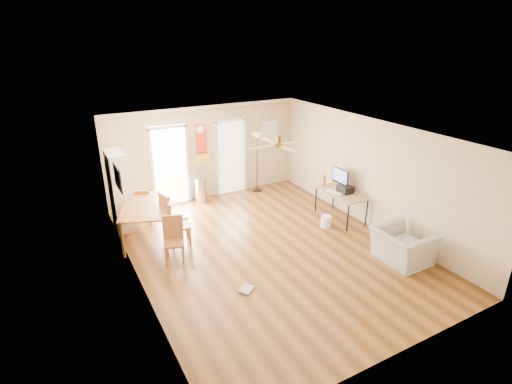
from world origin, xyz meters
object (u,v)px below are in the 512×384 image
bookshelf (119,191)px  dining_chair_near (174,241)px  dining_table (148,222)px  dining_chair_far (144,206)px  wastebasket_b (381,241)px  dining_chair_right_b (180,223)px  trash_can (201,190)px  printer (345,189)px  torchiere_lamp (257,163)px  armchair (402,246)px  computer_desk (340,206)px  wastebasket_a (326,221)px  dining_chair_right_a (174,215)px

bookshelf → dining_chair_near: (0.61, -2.15, -0.46)m
bookshelf → dining_table: bearing=-49.9°
dining_chair_far → wastebasket_b: dining_chair_far is taller
dining_chair_right_b → trash_can: (1.29, 2.03, -0.18)m
dining_chair_near → printer: (4.38, -0.07, 0.32)m
torchiere_lamp → dining_chair_right_b: bearing=-146.6°
dining_chair_right_b → armchair: 4.71m
dining_table → armchair: dining_table is taller
dining_chair_right_b → computer_desk: dining_chair_right_b is taller
torchiere_lamp → wastebasket_a: size_ratio=6.11×
dining_chair_far → printer: bearing=172.9°
dining_table → wastebasket_a: size_ratio=5.80×
dining_chair_right_a → armchair: dining_chair_right_a is taller
dining_chair_near → dining_chair_far: 2.09m
bookshelf → dining_table: 1.11m
trash_can → dining_chair_far: bearing=-161.9°
dining_chair_right_b → wastebasket_b: dining_chair_right_b is taller
wastebasket_a → armchair: size_ratio=0.27×
dining_table → dining_chair_far: (0.12, 0.84, 0.04)m
dining_chair_far → trash_can: (1.72, 0.56, -0.11)m
dining_table → torchiere_lamp: (3.59, 1.38, 0.46)m
printer → wastebasket_a: bearing=-165.8°
dining_chair_far → torchiere_lamp: torchiere_lamp is taller
dining_chair_far → torchiere_lamp: 3.54m
dining_chair_right_b → computer_desk: size_ratio=0.79×
dining_chair_right_a → computer_desk: dining_chair_right_a is taller
wastebasket_a → printer: bearing=14.2°
torchiere_lamp → armchair: 4.93m
dining_table → dining_chair_right_a: 0.61m
dining_table → wastebasket_a: (3.93, -1.49, -0.27)m
dining_chair_near → armchair: size_ratio=0.89×
dining_chair_near → printer: bearing=18.6°
trash_can → wastebasket_b: bearing=-59.4°
trash_can → printer: printer is taller
wastebasket_a → dining_chair_right_a: bearing=159.4°
dining_chair_far → wastebasket_a: (3.81, -2.33, -0.31)m
dining_chair_near → dining_chair_right_b: bearing=81.1°
trash_can → dining_chair_right_b: bearing=-122.4°
dining_chair_near → dining_table: bearing=119.4°
torchiere_lamp → computer_desk: bearing=-70.8°
printer → dining_chair_near: bearing=179.0°
computer_desk → wastebasket_b: (-0.15, -1.58, -0.20)m
bookshelf → dining_chair_right_a: 1.52m
dining_table → armchair: size_ratio=1.56×
dining_chair_right_a → armchair: bearing=-142.8°
torchiere_lamp → wastebasket_b: torchiere_lamp is taller
dining_chair_right_a → dining_chair_right_b: (0.00, -0.41, -0.02)m
dining_chair_near → trash_can: (1.62, 2.65, -0.13)m
dining_chair_far → printer: (4.48, -2.16, 0.34)m
printer → wastebasket_a: (-0.67, -0.17, -0.66)m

